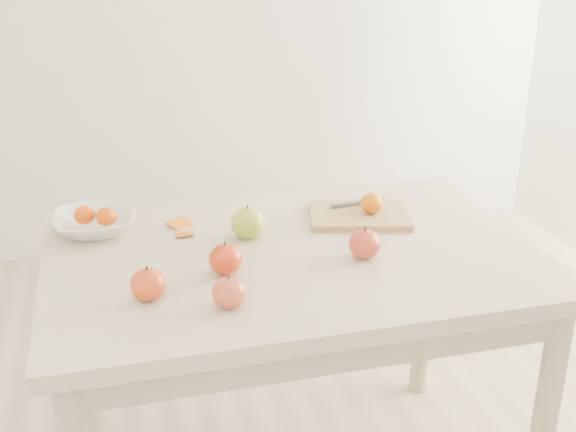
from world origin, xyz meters
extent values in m
cube|color=beige|center=(0.00, 0.00, 0.73)|extent=(1.20, 0.80, 0.04)
cylinder|color=#BCAA8E|center=(-0.54, 0.34, 0.35)|extent=(0.06, 0.06, 0.71)
cylinder|color=#BCAA8E|center=(0.54, 0.34, 0.35)|extent=(0.06, 0.06, 0.71)
cylinder|color=#BCAA8E|center=(0.54, -0.34, 0.35)|extent=(0.06, 0.06, 0.71)
cube|color=tan|center=(0.23, 0.15, 0.76)|extent=(0.31, 0.26, 0.02)
ellipsoid|color=orange|center=(0.26, 0.14, 0.80)|extent=(0.06, 0.06, 0.05)
imported|color=white|center=(-0.47, 0.23, 0.78)|extent=(0.21, 0.21, 0.05)
ellipsoid|color=#E55408|center=(-0.49, 0.24, 0.80)|extent=(0.05, 0.05, 0.05)
ellipsoid|color=#E34A08|center=(-0.44, 0.22, 0.80)|extent=(0.05, 0.05, 0.05)
cube|color=#D6640F|center=(-0.25, 0.22, 0.75)|extent=(0.07, 0.07, 0.01)
cube|color=#DF570F|center=(-0.25, 0.15, 0.75)|extent=(0.05, 0.04, 0.01)
cube|color=white|center=(0.29, 0.22, 0.78)|extent=(0.08, 0.02, 0.01)
cube|color=#34373B|center=(0.21, 0.20, 0.78)|extent=(0.10, 0.02, 0.00)
ellipsoid|color=#619213|center=(-0.09, 0.10, 0.79)|extent=(0.09, 0.09, 0.08)
ellipsoid|color=maroon|center=(-0.20, -0.24, 0.78)|extent=(0.07, 0.07, 0.07)
ellipsoid|color=#9A1D0A|center=(-0.18, -0.08, 0.79)|extent=(0.08, 0.08, 0.07)
ellipsoid|color=maroon|center=(0.15, -0.08, 0.79)|extent=(0.08, 0.08, 0.07)
ellipsoid|color=#A01107|center=(-0.36, -0.16, 0.79)|extent=(0.08, 0.08, 0.07)
camera|label=1|loc=(-0.42, -1.55, 1.51)|focal=45.00mm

